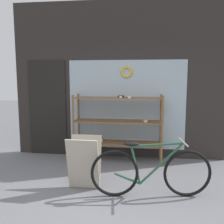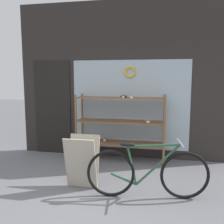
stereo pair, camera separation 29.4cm
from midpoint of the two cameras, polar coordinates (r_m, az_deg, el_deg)
The scene contains 5 objects.
ground_plane at distance 3.46m, azimuth -2.35°, elevation -22.16°, with size 30.00×30.00×0.00m, color slate.
storefront_facade at distance 5.40m, azimuth 3.14°, elevation 6.60°, with size 4.55×0.13×3.33m.
display_case at distance 5.10m, azimuth 3.58°, elevation -2.36°, with size 1.80×0.46×1.39m.
bicycle at distance 3.74m, azimuth 10.31°, elevation -13.53°, with size 1.75×0.46×0.83m.
sandwich_board at distance 4.00m, azimuth -4.70°, elevation -11.34°, with size 0.49×0.38×0.82m.
Camera 2 is at (0.86, -2.89, 1.73)m, focal length 40.00 mm.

